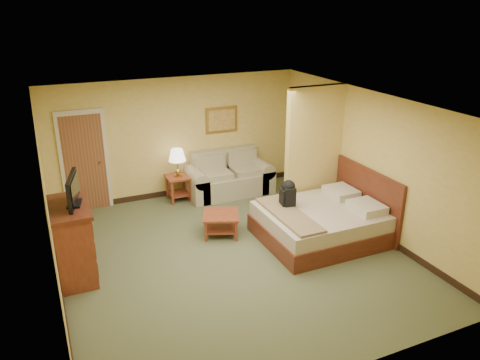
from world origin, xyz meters
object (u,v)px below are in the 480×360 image
dresser (73,241)px  loveseat (229,180)px  bed (325,221)px  coffee_table (221,220)px

dresser → loveseat: bearing=31.6°
loveseat → bed: size_ratio=0.86×
dresser → bed: (4.29, -0.52, -0.29)m
dresser → bed: bearing=-6.9°
coffee_table → bed: bearing=-28.2°
coffee_table → dresser: size_ratio=0.69×
loveseat → bed: (0.78, -2.68, 0.02)m
loveseat → coffee_table: loveseat is taller
loveseat → coffee_table: bearing=-116.9°
dresser → coffee_table: bearing=8.3°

